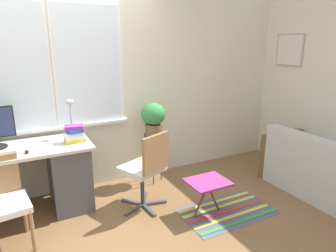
% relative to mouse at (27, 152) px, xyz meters
% --- Properties ---
extents(ground_plane, '(14.00, 14.00, 0.00)m').
position_rel_mouse_xyz_m(ground_plane, '(0.37, -0.14, -0.78)').
color(ground_plane, brown).
extents(wall_back_with_window, '(9.00, 0.12, 2.70)m').
position_rel_mouse_xyz_m(wall_back_with_window, '(0.37, 0.60, 0.58)').
color(wall_back_with_window, beige).
rests_on(wall_back_with_window, ground_plane).
extents(wall_right_with_picture, '(0.08, 9.00, 2.70)m').
position_rel_mouse_xyz_m(wall_right_with_picture, '(3.62, -0.14, 0.58)').
color(wall_right_with_picture, beige).
rests_on(wall_right_with_picture, ground_plane).
extents(desk, '(1.68, 0.66, 0.76)m').
position_rel_mouse_xyz_m(desk, '(-0.20, 0.19, -0.38)').
color(desk, beige).
rests_on(desk, ground_plane).
extents(mouse, '(0.04, 0.07, 0.03)m').
position_rel_mouse_xyz_m(mouse, '(0.00, 0.00, 0.00)').
color(mouse, black).
rests_on(mouse, desk).
extents(desk_lamp, '(0.14, 0.14, 0.44)m').
position_rel_mouse_xyz_m(desk_lamp, '(0.49, 0.31, 0.26)').
color(desk_lamp, '#ADADB2').
rests_on(desk_lamp, desk).
extents(book_stack, '(0.23, 0.17, 0.19)m').
position_rel_mouse_xyz_m(book_stack, '(0.48, 0.13, 0.08)').
color(book_stack, yellow).
rests_on(book_stack, desk).
extents(desk_chair_wooden, '(0.47, 0.48, 0.82)m').
position_rel_mouse_xyz_m(desk_chair_wooden, '(-0.26, -0.28, -0.32)').
color(desk_chair_wooden, olive).
rests_on(desk_chair_wooden, ground_plane).
extents(office_chair_swivel, '(0.54, 0.54, 0.89)m').
position_rel_mouse_xyz_m(office_chair_swivel, '(1.13, -0.28, -0.29)').
color(office_chair_swivel, '#47474C').
rests_on(office_chair_swivel, ground_plane).
extents(couch_loveseat, '(0.71, 1.34, 0.77)m').
position_rel_mouse_xyz_m(couch_loveseat, '(3.14, -0.92, -0.50)').
color(couch_loveseat, beige).
rests_on(couch_loveseat, ground_plane).
extents(plant_stand, '(0.25, 0.25, 0.65)m').
position_rel_mouse_xyz_m(plant_stand, '(1.49, 0.31, -0.21)').
color(plant_stand, '#333338').
rests_on(plant_stand, ground_plane).
extents(potted_plant, '(0.31, 0.31, 0.41)m').
position_rel_mouse_xyz_m(potted_plant, '(1.49, 0.31, 0.11)').
color(potted_plant, brown).
rests_on(potted_plant, plant_stand).
extents(floor_rug_striped, '(1.01, 0.60, 0.01)m').
position_rel_mouse_xyz_m(floor_rug_striped, '(1.88, -0.76, -0.77)').
color(floor_rug_striped, '#565B6B').
rests_on(floor_rug_striped, ground_plane).
extents(folding_stool, '(0.43, 0.36, 0.40)m').
position_rel_mouse_xyz_m(folding_stool, '(1.66, -0.69, -0.42)').
color(folding_stool, '#93337A').
rests_on(folding_stool, ground_plane).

